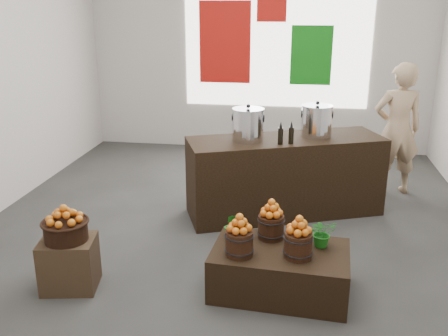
% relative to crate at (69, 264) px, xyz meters
% --- Properties ---
extents(ground, '(7.00, 7.00, 0.00)m').
position_rel_crate_xyz_m(ground, '(1.30, 1.51, -0.25)').
color(ground, '#393936').
rests_on(ground, ground).
extents(back_wall, '(6.00, 0.04, 4.00)m').
position_rel_crate_xyz_m(back_wall, '(1.30, 5.01, 1.75)').
color(back_wall, beige).
rests_on(back_wall, ground).
extents(back_opening, '(3.20, 0.02, 2.40)m').
position_rel_crate_xyz_m(back_opening, '(1.60, 4.99, 1.75)').
color(back_opening, white).
rests_on(back_opening, back_wall).
extents(deco_red_left, '(0.90, 0.04, 1.40)m').
position_rel_crate_xyz_m(deco_red_left, '(0.70, 4.98, 1.65)').
color(deco_red_left, '#B9140E').
rests_on(deco_red_left, back_wall).
extents(deco_green_right, '(0.70, 0.04, 1.00)m').
position_rel_crate_xyz_m(deco_green_right, '(2.20, 4.98, 1.45)').
color(deco_green_right, '#117013').
rests_on(deco_green_right, back_wall).
extents(deco_red_upper, '(0.50, 0.04, 0.50)m').
position_rel_crate_xyz_m(deco_red_upper, '(1.50, 4.98, 2.25)').
color(deco_red_upper, '#B9140E').
rests_on(deco_red_upper, back_wall).
extents(crate, '(0.56, 0.49, 0.49)m').
position_rel_crate_xyz_m(crate, '(0.00, 0.00, 0.00)').
color(crate, '#463420').
rests_on(crate, ground).
extents(wicker_basket, '(0.40, 0.40, 0.18)m').
position_rel_crate_xyz_m(wicker_basket, '(0.00, 0.00, 0.34)').
color(wicker_basket, black).
rests_on(wicker_basket, crate).
extents(apples_in_basket, '(0.31, 0.31, 0.17)m').
position_rel_crate_xyz_m(apples_in_basket, '(0.00, 0.00, 0.51)').
color(apples_in_basket, '#A70705').
rests_on(apples_in_basket, wicker_basket).
extents(display_table, '(1.28, 0.84, 0.43)m').
position_rel_crate_xyz_m(display_table, '(1.95, 0.23, -0.03)').
color(display_table, black).
rests_on(display_table, ground).
extents(apple_bucket_front_left, '(0.25, 0.25, 0.23)m').
position_rel_crate_xyz_m(apple_bucket_front_left, '(1.59, 0.09, 0.29)').
color(apple_bucket_front_left, black).
rests_on(apple_bucket_front_left, display_table).
extents(apples_in_bucket_front_left, '(0.19, 0.19, 0.17)m').
position_rel_crate_xyz_m(apples_in_bucket_front_left, '(1.59, 0.09, 0.49)').
color(apples_in_bucket_front_left, '#A70705').
rests_on(apples_in_bucket_front_left, apple_bucket_front_left).
extents(apple_bucket_front_right, '(0.25, 0.25, 0.23)m').
position_rel_crate_xyz_m(apple_bucket_front_right, '(2.11, 0.13, 0.29)').
color(apple_bucket_front_right, black).
rests_on(apple_bucket_front_right, display_table).
extents(apples_in_bucket_front_right, '(0.19, 0.19, 0.17)m').
position_rel_crate_xyz_m(apples_in_bucket_front_right, '(2.11, 0.13, 0.49)').
color(apples_in_bucket_front_right, '#A70705').
rests_on(apples_in_bucket_front_right, apple_bucket_front_right).
extents(apple_bucket_rear, '(0.25, 0.25, 0.23)m').
position_rel_crate_xyz_m(apple_bucket_rear, '(1.84, 0.47, 0.29)').
color(apple_bucket_rear, black).
rests_on(apple_bucket_rear, display_table).
extents(apples_in_bucket_rear, '(0.19, 0.19, 0.17)m').
position_rel_crate_xyz_m(apples_in_bucket_rear, '(1.84, 0.47, 0.49)').
color(apples_in_bucket_rear, '#A70705').
rests_on(apples_in_bucket_rear, apple_bucket_rear).
extents(herb_garnish_right, '(0.30, 0.28, 0.27)m').
position_rel_crate_xyz_m(herb_garnish_right, '(2.32, 0.37, 0.32)').
color(herb_garnish_right, '#156214').
rests_on(herb_garnish_right, display_table).
extents(herb_garnish_left, '(0.16, 0.14, 0.26)m').
position_rel_crate_xyz_m(herb_garnish_left, '(1.48, 0.40, 0.31)').
color(herb_garnish_left, '#156214').
rests_on(herb_garnish_left, display_table).
extents(counter, '(2.52, 1.60, 0.98)m').
position_rel_crate_xyz_m(counter, '(1.92, 2.09, 0.25)').
color(counter, black).
rests_on(counter, ground).
extents(stock_pot_left, '(0.37, 0.37, 0.37)m').
position_rel_crate_xyz_m(stock_pot_left, '(1.46, 1.91, 0.92)').
color(stock_pot_left, silver).
rests_on(stock_pot_left, counter).
extents(stock_pot_center, '(0.37, 0.37, 0.37)m').
position_rel_crate_xyz_m(stock_pot_center, '(2.27, 2.23, 0.92)').
color(stock_pot_center, silver).
rests_on(stock_pot_center, counter).
extents(oil_cruets, '(0.19, 0.13, 0.27)m').
position_rel_crate_xyz_m(oil_cruets, '(2.00, 1.87, 0.87)').
color(oil_cruets, black).
rests_on(oil_cruets, counter).
extents(shopper, '(0.73, 0.55, 1.83)m').
position_rel_crate_xyz_m(shopper, '(3.39, 3.06, 0.67)').
color(shopper, tan).
rests_on(shopper, ground).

